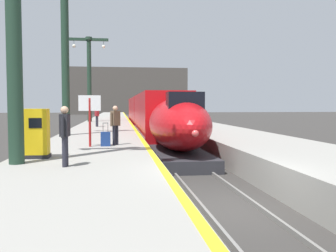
# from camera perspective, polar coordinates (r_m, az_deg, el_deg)

# --- Properties ---
(ground_plane) EXTENTS (260.00, 260.00, 0.00)m
(ground_plane) POSITION_cam_1_polar(r_m,az_deg,el_deg) (10.20, 9.59, -12.53)
(ground_plane) COLOR #33302D
(platform_left) EXTENTS (4.80, 110.00, 1.05)m
(platform_left) POSITION_cam_1_polar(r_m,az_deg,el_deg) (34.21, -9.54, -0.55)
(platform_left) COLOR gray
(platform_left) RESTS_ON ground
(platform_right) EXTENTS (4.80, 110.00, 1.05)m
(platform_right) POSITION_cam_1_polar(r_m,az_deg,el_deg) (34.90, 3.87, -0.43)
(platform_right) COLOR gray
(platform_right) RESTS_ON ground
(platform_left_safety_stripe) EXTENTS (0.20, 107.80, 0.01)m
(platform_left_safety_stripe) POSITION_cam_1_polar(r_m,az_deg,el_deg) (34.18, -5.73, 0.37)
(platform_left_safety_stripe) COLOR yellow
(platform_left_safety_stripe) RESTS_ON platform_left
(rail_main_left) EXTENTS (0.08, 110.00, 0.12)m
(rail_main_left) POSITION_cam_1_polar(r_m,az_deg,el_deg) (37.03, -4.29, -0.94)
(rail_main_left) COLOR slate
(rail_main_left) RESTS_ON ground
(rail_main_right) EXTENTS (0.08, 110.00, 0.12)m
(rail_main_right) POSITION_cam_1_polar(r_m,az_deg,el_deg) (37.15, -1.98, -0.92)
(rail_main_right) COLOR slate
(rail_main_right) RESTS_ON ground
(highspeed_train_main) EXTENTS (2.92, 39.35, 3.60)m
(highspeed_train_main) POSITION_cam_1_polar(r_m,az_deg,el_deg) (33.18, -2.62, 1.78)
(highspeed_train_main) COLOR #B20F14
(highspeed_train_main) RESTS_ON ground
(station_column_mid) EXTENTS (4.00, 0.68, 10.07)m
(station_column_mid) POSITION_cam_1_polar(r_m,az_deg,el_deg) (22.25, -15.69, 14.22)
(station_column_mid) COLOR #1E3828
(station_column_mid) RESTS_ON platform_left
(station_column_far) EXTENTS (4.00, 0.68, 8.73)m
(station_column_far) POSITION_cam_1_polar(r_m,az_deg,el_deg) (39.40, -12.11, 8.38)
(station_column_far) COLOR #1E3828
(station_column_far) RESTS_ON platform_left
(passenger_near_edge) EXTENTS (0.44, 0.42, 1.69)m
(passenger_near_edge) POSITION_cam_1_polar(r_m,az_deg,el_deg) (15.94, -8.15, 0.61)
(passenger_near_edge) COLOR #23232D
(passenger_near_edge) RESTS_ON platform_left
(passenger_mid_platform) EXTENTS (0.26, 0.57, 1.69)m
(passenger_mid_platform) POSITION_cam_1_polar(r_m,az_deg,el_deg) (10.63, -15.68, -0.79)
(passenger_mid_platform) COLOR #23232D
(passenger_mid_platform) RESTS_ON platform_left
(passenger_far_waiting) EXTENTS (0.38, 0.51, 1.69)m
(passenger_far_waiting) POSITION_cam_1_polar(r_m,az_deg,el_deg) (29.84, -10.95, 1.80)
(passenger_far_waiting) COLOR #23232D
(passenger_far_waiting) RESTS_ON platform_left
(rolling_suitcase) EXTENTS (0.40, 0.22, 0.98)m
(rolling_suitcase) POSITION_cam_1_polar(r_m,az_deg,el_deg) (15.60, -9.64, -1.99)
(rolling_suitcase) COLOR navy
(rolling_suitcase) RESTS_ON platform_left
(ticket_machine_yellow) EXTENTS (0.76, 0.62, 1.60)m
(ticket_machine_yellow) POSITION_cam_1_polar(r_m,az_deg,el_deg) (12.67, -19.56, -1.35)
(ticket_machine_yellow) COLOR yellow
(ticket_machine_yellow) RESTS_ON platform_left
(departure_info_board) EXTENTS (0.90, 0.10, 2.12)m
(departure_info_board) POSITION_cam_1_polar(r_m,az_deg,el_deg) (15.48, -12.03, 2.41)
(departure_info_board) COLOR maroon
(departure_info_board) RESTS_ON platform_left
(terminus_back_wall) EXTENTS (36.00, 2.00, 14.00)m
(terminus_back_wall) POSITION_cam_1_polar(r_m,az_deg,el_deg) (111.48, -6.21, 5.41)
(terminus_back_wall) COLOR #4C4742
(terminus_back_wall) RESTS_ON ground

